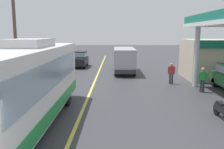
# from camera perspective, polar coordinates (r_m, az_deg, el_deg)

# --- Properties ---
(ground) EXTENTS (120.00, 120.00, 0.00)m
(ground) POSITION_cam_1_polar(r_m,az_deg,el_deg) (24.28, -3.27, 0.17)
(ground) COLOR #38383D
(lane_divider_stripe) EXTENTS (0.16, 50.00, 0.01)m
(lane_divider_stripe) POSITION_cam_1_polar(r_m,az_deg,el_deg) (19.38, -4.27, -2.21)
(lane_divider_stripe) COLOR #D8CC4C
(lane_divider_stripe) RESTS_ON ground
(coach_bus_main) EXTENTS (2.60, 11.04, 3.69)m
(coach_bus_main) POSITION_cam_1_polar(r_m,az_deg,el_deg) (10.75, -19.78, -2.92)
(coach_bus_main) COLOR white
(coach_bus_main) RESTS_ON ground
(minibus_opposing_lane) EXTENTS (2.04, 6.13, 2.44)m
(minibus_opposing_lane) POSITION_cam_1_polar(r_m,az_deg,el_deg) (24.80, 2.82, 3.80)
(minibus_opposing_lane) COLOR #A5A5AD
(minibus_opposing_lane) RESTS_ON ground
(motorcycle_parked_forecourt) EXTENTS (0.55, 1.80, 0.92)m
(motorcycle_parked_forecourt) POSITION_cam_1_polar(r_m,az_deg,el_deg) (12.51, 24.03, -7.51)
(motorcycle_parked_forecourt) COLOR black
(motorcycle_parked_forecourt) RESTS_ON ground
(pedestrian_near_pump) EXTENTS (0.55, 0.22, 1.66)m
(pedestrian_near_pump) POSITION_cam_1_polar(r_m,az_deg,el_deg) (17.65, 20.14, -0.86)
(pedestrian_near_pump) COLOR #33333F
(pedestrian_near_pump) RESTS_ON ground
(pedestrian_by_shop) EXTENTS (0.55, 0.22, 1.66)m
(pedestrian_by_shop) POSITION_cam_1_polar(r_m,az_deg,el_deg) (19.78, 13.53, 0.52)
(pedestrian_by_shop) COLOR #33333F
(pedestrian_by_shop) RESTS_ON ground
(car_trailing_behind_bus) EXTENTS (1.70, 4.20, 1.82)m
(car_trailing_behind_bus) POSITION_cam_1_polar(r_m,az_deg,el_deg) (29.35, -7.50, 3.72)
(car_trailing_behind_bus) COLOR black
(car_trailing_behind_bus) RESTS_ON ground
(utility_pole_roadside) EXTENTS (1.80, 0.24, 7.57)m
(utility_pole_roadside) POSITION_cam_1_polar(r_m,az_deg,el_deg) (20.18, -21.45, 8.96)
(utility_pole_roadside) COLOR brown
(utility_pole_roadside) RESTS_ON ground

